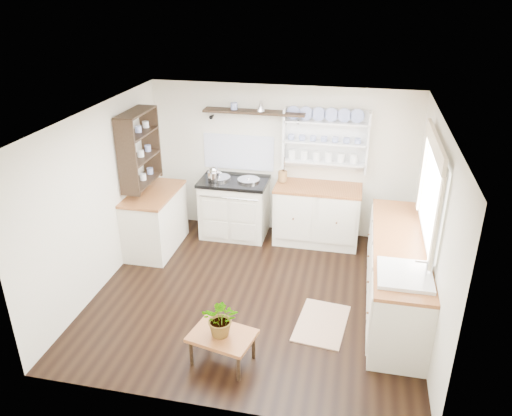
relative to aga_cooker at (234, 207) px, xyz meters
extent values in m
cube|color=black|center=(0.67, -1.57, -0.47)|extent=(4.00, 3.80, 0.01)
cube|color=silver|center=(0.67, 0.33, 0.68)|extent=(4.00, 0.02, 2.30)
cube|color=silver|center=(2.67, -1.57, 0.68)|extent=(0.02, 3.80, 2.30)
cube|color=silver|center=(-1.33, -1.57, 0.68)|extent=(0.02, 3.80, 2.30)
cube|color=white|center=(0.67, -1.57, 1.83)|extent=(4.00, 3.80, 0.01)
cube|color=white|center=(2.63, -1.42, 1.03)|extent=(0.04, 1.40, 1.00)
cube|color=white|center=(2.61, -1.42, 1.03)|extent=(0.02, 1.50, 1.10)
cube|color=beige|center=(2.59, -1.42, 1.61)|extent=(0.04, 1.55, 0.18)
cube|color=silver|center=(0.00, 0.00, -0.03)|extent=(0.99, 0.64, 0.87)
cube|color=black|center=(0.00, 0.00, 0.43)|extent=(1.03, 0.68, 0.05)
cylinder|color=silver|center=(-0.23, 0.00, 0.47)|extent=(0.34, 0.34, 0.03)
cylinder|color=silver|center=(0.23, 0.00, 0.47)|extent=(0.34, 0.34, 0.03)
cylinder|color=silver|center=(0.00, -0.36, 0.30)|extent=(0.89, 0.02, 0.02)
cube|color=beige|center=(1.27, 0.03, -0.03)|extent=(1.25, 0.60, 0.88)
cube|color=brown|center=(1.27, 0.03, 0.41)|extent=(1.27, 0.63, 0.04)
cube|color=beige|center=(2.37, -1.47, -0.03)|extent=(0.60, 2.40, 0.88)
cube|color=brown|center=(2.37, -1.47, 0.41)|extent=(0.62, 2.43, 0.04)
cube|color=white|center=(2.37, -2.22, 0.33)|extent=(0.55, 0.60, 0.28)
cylinder|color=silver|center=(2.57, -2.22, 0.53)|extent=(0.02, 0.02, 0.22)
cube|color=beige|center=(-1.03, -0.67, -0.03)|extent=(0.60, 1.10, 0.88)
cube|color=brown|center=(-1.03, -0.67, 0.41)|extent=(0.62, 1.13, 0.04)
cube|color=white|center=(1.32, 0.31, 1.08)|extent=(1.20, 0.03, 0.90)
cube|color=white|center=(1.32, 0.22, 1.08)|extent=(1.20, 0.22, 0.02)
cylinder|color=navy|center=(1.32, 0.23, 1.35)|extent=(0.20, 0.02, 0.20)
cube|color=black|center=(0.27, 0.20, 1.45)|extent=(1.50, 0.24, 0.04)
cone|color=black|center=(-0.38, 0.27, 1.34)|extent=(0.06, 0.20, 0.06)
cone|color=black|center=(0.92, 0.27, 1.34)|extent=(0.06, 0.20, 0.06)
cube|color=black|center=(-1.17, -0.67, 1.08)|extent=(0.28, 0.80, 1.05)
cylinder|color=olive|center=(0.72, 0.11, 0.52)|extent=(0.13, 0.13, 0.16)
cube|color=brown|center=(0.59, -2.84, -0.14)|extent=(0.73, 0.59, 0.04)
cylinder|color=black|center=(0.28, -2.96, -0.31)|extent=(0.04, 0.04, 0.31)
cylinder|color=black|center=(0.36, -2.61, -0.31)|extent=(0.04, 0.04, 0.31)
cylinder|color=black|center=(0.82, -3.08, -0.31)|extent=(0.04, 0.04, 0.31)
cylinder|color=black|center=(0.89, -2.72, -0.31)|extent=(0.04, 0.04, 0.31)
imported|color=#3F7233|center=(0.59, -2.84, 0.09)|extent=(0.39, 0.34, 0.41)
cube|color=#957257|center=(1.55, -2.00, -0.46)|extent=(0.64, 0.91, 0.02)
camera|label=1|loc=(1.79, -6.79, 3.20)|focal=35.00mm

